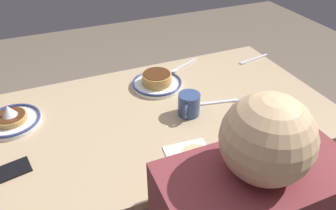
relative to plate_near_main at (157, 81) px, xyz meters
The scene contains 9 objects.
dining_table 0.23m from the plate_near_main, 70.43° to the left, with size 1.40×0.78×0.75m.
plate_near_main is the anchor object (origin of this frame).
plate_center_pancakes 0.61m from the plate_near_main, ahead, with size 0.21×0.21×0.08m.
coffee_mug 0.25m from the plate_near_main, 99.01° to the left, with size 0.10×0.10×0.09m.
cell_phone 0.70m from the plate_near_main, 26.02° to the left, with size 0.14×0.07×0.01m, color black.
paper_napkin 0.47m from the plate_near_main, 82.52° to the left, with size 0.15×0.14×0.00m, color white.
fork_near 0.29m from the plate_near_main, 129.68° to the left, with size 0.20×0.06×0.01m.
fork_far 0.56m from the plate_near_main, behind, with size 0.19×0.05×0.01m.
tea_spoon 0.20m from the plate_near_main, 145.68° to the right, with size 0.18×0.09×0.01m.
Camera 1 is at (0.36, 0.95, 1.51)m, focal length 33.89 mm.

